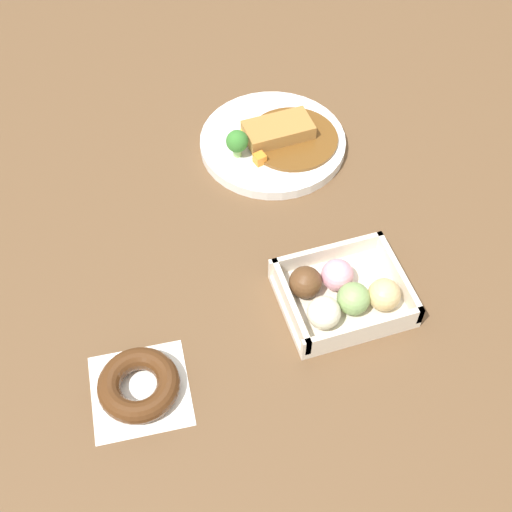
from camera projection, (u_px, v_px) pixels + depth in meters
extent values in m
plane|color=brown|center=(254.00, 228.00, 1.07)|extent=(1.60, 1.60, 0.00)
cylinder|color=white|center=(273.00, 143.00, 1.17)|extent=(0.25, 0.25, 0.02)
cylinder|color=brown|center=(293.00, 139.00, 1.16)|extent=(0.15, 0.15, 0.01)
cube|color=#A87538|center=(278.00, 130.00, 1.15)|extent=(0.12, 0.07, 0.02)
cylinder|color=white|center=(248.00, 134.00, 1.17)|extent=(0.06, 0.06, 0.00)
ellipsoid|color=yellow|center=(248.00, 130.00, 1.16)|extent=(0.03, 0.03, 0.01)
cylinder|color=#8CB766|center=(237.00, 151.00, 1.13)|extent=(0.01, 0.01, 0.02)
sphere|color=#387A2D|center=(237.00, 141.00, 1.12)|extent=(0.04, 0.04, 0.04)
cube|color=orange|center=(260.00, 159.00, 1.12)|extent=(0.02, 0.02, 0.02)
cube|color=beige|center=(342.00, 299.00, 0.98)|extent=(0.18, 0.15, 0.01)
cube|color=beige|center=(287.00, 306.00, 0.95)|extent=(0.01, 0.15, 0.03)
cube|color=beige|center=(398.00, 276.00, 0.98)|extent=(0.01, 0.15, 0.03)
cube|color=beige|center=(363.00, 331.00, 0.92)|extent=(0.18, 0.01, 0.03)
cube|color=beige|center=(326.00, 253.00, 1.00)|extent=(0.18, 0.01, 0.03)
sphere|color=#EFE5C6|center=(324.00, 313.00, 0.93)|extent=(0.05, 0.05, 0.05)
sphere|color=#84A860|center=(353.00, 299.00, 0.95)|extent=(0.05, 0.05, 0.05)
sphere|color=#DBB77A|center=(384.00, 295.00, 0.95)|extent=(0.05, 0.05, 0.05)
sphere|color=brown|center=(305.00, 282.00, 0.96)|extent=(0.05, 0.05, 0.05)
sphere|color=pink|center=(337.00, 275.00, 0.97)|extent=(0.05, 0.05, 0.05)
cube|color=white|center=(140.00, 390.00, 0.90)|extent=(0.14, 0.14, 0.00)
torus|color=#4C2B14|center=(139.00, 385.00, 0.89)|extent=(0.11, 0.11, 0.03)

